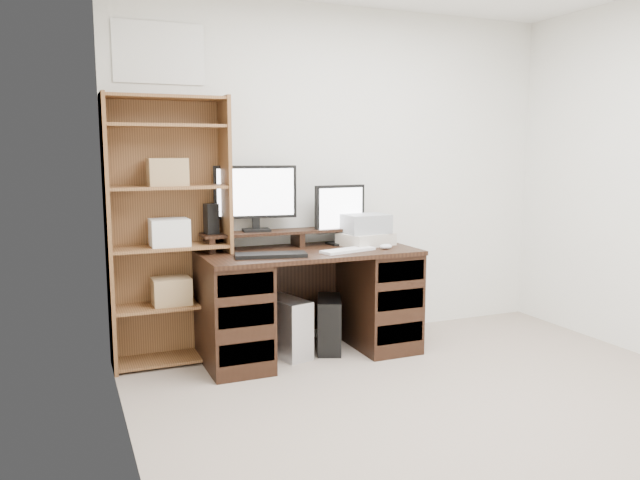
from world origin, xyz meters
TOP-DOWN VIEW (x-y plane):
  - room at (-0.00, 0.00)m, footprint 3.54×4.04m
  - desk at (-0.43, 1.64)m, footprint 1.50×0.70m
  - riser_shelf at (-0.43, 1.85)m, footprint 1.40×0.22m
  - monitor_wide at (-0.73, 1.90)m, footprint 0.58×0.17m
  - monitor_small at (-0.11, 1.82)m, footprint 0.40×0.16m
  - speaker at (-1.06, 1.86)m, footprint 0.10×0.10m
  - keyboard_black at (-0.76, 1.47)m, footprint 0.49×0.25m
  - keyboard_white at (-0.20, 1.48)m, footprint 0.42×0.22m
  - mouse at (0.09, 1.47)m, footprint 0.11×0.09m
  - printer at (0.04, 1.69)m, footprint 0.42×0.36m
  - basket at (0.04, 1.69)m, footprint 0.33×0.24m
  - tower_silver at (-0.59, 1.67)m, footprint 0.28×0.44m
  - tower_black at (-0.26, 1.67)m, footprint 0.30×0.42m
  - bookshelf at (-1.35, 1.86)m, footprint 0.80×0.30m

SIDE VIEW (x-z plane):
  - tower_black at x=-0.26m, z-range 0.00..0.39m
  - tower_silver at x=-0.59m, z-range 0.00..0.41m
  - desk at x=-0.43m, z-range 0.01..0.76m
  - keyboard_white at x=-0.20m, z-range 0.75..0.77m
  - keyboard_black at x=-0.76m, z-range 0.75..0.78m
  - mouse at x=0.09m, z-range 0.75..0.79m
  - printer at x=0.04m, z-range 0.75..0.84m
  - riser_shelf at x=-0.43m, z-range 0.78..0.90m
  - basket at x=0.04m, z-range 0.84..0.98m
  - bookshelf at x=-1.35m, z-range 0.02..1.82m
  - speaker at x=-1.06m, z-range 0.87..1.08m
  - monitor_small at x=-0.11m, z-range 0.77..1.21m
  - monitor_wide at x=-0.73m, z-range 0.90..1.36m
  - room at x=0.00m, z-range -0.02..2.52m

